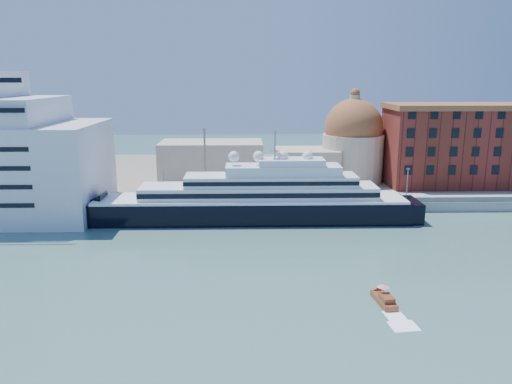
{
  "coord_description": "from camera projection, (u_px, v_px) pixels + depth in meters",
  "views": [
    {
      "loc": [
        -10.41,
        -88.62,
        32.74
      ],
      "look_at": [
        -7.79,
        18.0,
        7.96
      ],
      "focal_mm": 35.0,
      "sensor_mm": 36.0,
      "label": 1
    }
  ],
  "objects": [
    {
      "name": "land",
      "position": [
        275.0,
        174.0,
        166.76
      ],
      "size": [
        260.0,
        72.0,
        2.0
      ],
      "primitive_type": "cube",
      "color": "slate",
      "rests_on": "ground"
    },
    {
      "name": "superyacht",
      "position": [
        241.0,
        203.0,
        115.12
      ],
      "size": [
        81.94,
        11.36,
        24.49
      ],
      "color": "black",
      "rests_on": "ground"
    },
    {
      "name": "water_taxi",
      "position": [
        384.0,
        299.0,
        73.49
      ],
      "size": [
        2.68,
        6.27,
        2.89
      ],
      "rotation": [
        0.0,
        0.0,
        0.11
      ],
      "color": "brown",
      "rests_on": "ground"
    },
    {
      "name": "warehouse",
      "position": [
        462.0,
        144.0,
        142.71
      ],
      "size": [
        43.0,
        19.0,
        23.25
      ],
      "color": "maroon",
      "rests_on": "land"
    },
    {
      "name": "ground",
      "position": [
        300.0,
        254.0,
        93.96
      ],
      "size": [
        400.0,
        400.0,
        0.0
      ],
      "primitive_type": "plane",
      "color": "#3B6666",
      "rests_on": "ground"
    },
    {
      "name": "church",
      "position": [
        300.0,
        152.0,
        147.84
      ],
      "size": [
        66.0,
        18.0,
        25.5
      ],
      "color": "beige",
      "rests_on": "land"
    },
    {
      "name": "service_barge",
      "position": [
        64.0,
        221.0,
        112.95
      ],
      "size": [
        12.79,
        6.8,
        2.74
      ],
      "rotation": [
        0.0,
        0.0,
        -0.24
      ],
      "color": "white",
      "rests_on": "ground"
    },
    {
      "name": "quay",
      "position": [
        285.0,
        203.0,
        126.78
      ],
      "size": [
        180.0,
        10.0,
        2.5
      ],
      "primitive_type": "cube",
      "color": "gray",
      "rests_on": "ground"
    },
    {
      "name": "lamp_posts",
      "position": [
        235.0,
        172.0,
        122.85
      ],
      "size": [
        120.8,
        2.4,
        18.0
      ],
      "color": "slate",
      "rests_on": "quay"
    },
    {
      "name": "quay_fence",
      "position": [
        287.0,
        201.0,
        121.98
      ],
      "size": [
        180.0,
        0.1,
        1.2
      ],
      "primitive_type": "cube",
      "color": "slate",
      "rests_on": "quay"
    }
  ]
}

